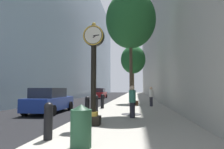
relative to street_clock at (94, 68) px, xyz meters
The scene contains 16 objects.
ground_plane 22.04m from the street_clock, 93.11° to the left, with size 110.00×110.00×0.00m, color black.
sidewalk_right 25.03m from the street_clock, 86.62° to the left, with size 5.31×80.00×0.14m, color #9E998E.
building_block_left 29.67m from the street_clock, 116.36° to the left, with size 9.00×80.00×25.73m.
building_block_right 28.85m from the street_clock, 70.88° to the left, with size 9.00×80.00×28.42m.
street_clock is the anchor object (origin of this frame).
bollard_nearest 3.02m from the street_clock, 108.46° to the right, with size 0.26×0.26×1.05m.
bollard_third 2.85m from the street_clock, 110.22° to the left, with size 0.26×0.26×1.05m.
bollard_fourth 4.76m from the street_clock, 100.18° to the left, with size 0.26×0.26×1.05m.
bollard_fifth 6.88m from the street_clock, 96.77° to the left, with size 0.26×0.26×1.05m.
street_tree_near 4.82m from the street_clock, 67.38° to the left, with size 2.87×2.87×7.05m.
street_tree_mid_near 12.06m from the street_clock, 83.15° to the left, with size 2.44×2.44×5.75m.
trash_bin 3.44m from the street_clock, 83.37° to the right, with size 0.53×0.53×1.05m.
pedestrian_walking 2.99m from the street_clock, 54.64° to the left, with size 0.52×0.44×1.59m.
pedestrian_by_clock 9.28m from the street_clock, 71.52° to the left, with size 0.47×0.47×1.60m.
car_red_near 24.10m from the street_clock, 99.95° to the left, with size 1.94×4.11×1.66m.
car_blue_mid 6.30m from the street_clock, 130.45° to the left, with size 1.97×4.52×1.62m.
Camera 1 is at (2.89, -2.61, 1.58)m, focal length 31.48 mm.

